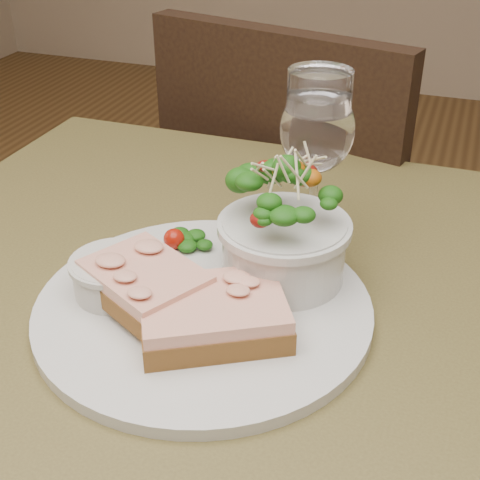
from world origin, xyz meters
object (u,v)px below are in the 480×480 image
(dinner_plate, at_px, (204,308))
(sandwich_back, at_px, (145,283))
(wine_glass, at_px, (317,135))
(cafe_table, at_px, (218,391))
(sandwich_front, at_px, (213,314))
(chair_far, at_px, (311,314))
(salad_bowl, at_px, (285,223))
(ramekin, at_px, (115,274))

(dinner_plate, xyz_separation_m, sandwich_back, (-0.05, -0.02, 0.03))
(dinner_plate, bearing_deg, wine_glass, 69.45)
(cafe_table, bearing_deg, sandwich_front, -72.27)
(chair_far, distance_m, sandwich_back, 0.81)
(dinner_plate, bearing_deg, sandwich_front, -55.52)
(dinner_plate, bearing_deg, salad_bowl, 49.49)
(cafe_table, bearing_deg, wine_glass, 71.81)
(sandwich_back, bearing_deg, salad_bowl, 67.60)
(sandwich_front, relative_size, sandwich_back, 1.15)
(dinner_plate, xyz_separation_m, wine_glass, (0.06, 0.16, 0.12))
(sandwich_front, bearing_deg, wine_glass, 49.75)
(cafe_table, height_order, salad_bowl, salad_bowl)
(cafe_table, distance_m, dinner_plate, 0.11)
(dinner_plate, height_order, sandwich_back, sandwich_back)
(sandwich_back, xyz_separation_m, ramekin, (-0.04, 0.01, -0.00))
(sandwich_back, bearing_deg, dinner_plate, 50.09)
(ramekin, height_order, salad_bowl, salad_bowl)
(sandwich_front, bearing_deg, ramekin, 138.76)
(sandwich_front, xyz_separation_m, wine_glass, (0.04, 0.20, 0.09))
(sandwich_front, bearing_deg, dinner_plate, 95.07)
(chair_far, relative_size, sandwich_back, 6.74)
(salad_bowl, bearing_deg, chair_far, 98.77)
(ramekin, xyz_separation_m, salad_bowl, (0.14, 0.08, 0.04))
(chair_far, height_order, sandwich_front, chair_far)
(dinner_plate, distance_m, salad_bowl, 0.11)
(chair_far, bearing_deg, wine_glass, 115.31)
(wine_glass, bearing_deg, cafe_table, -108.19)
(dinner_plate, bearing_deg, ramekin, -172.18)
(salad_bowl, bearing_deg, cafe_table, -128.47)
(cafe_table, xyz_separation_m, salad_bowl, (0.05, 0.06, 0.17))
(cafe_table, distance_m, salad_bowl, 0.19)
(cafe_table, height_order, dinner_plate, dinner_plate)
(cafe_table, height_order, wine_glass, wine_glass)
(sandwich_front, relative_size, salad_bowl, 1.21)
(cafe_table, bearing_deg, dinner_plate, -142.74)
(cafe_table, xyz_separation_m, chair_far, (-0.04, 0.62, -0.36))
(dinner_plate, height_order, ramekin, ramekin)
(chair_far, relative_size, wine_glass, 5.14)
(chair_far, bearing_deg, sandwich_back, 102.62)
(dinner_plate, distance_m, sandwich_back, 0.06)
(dinner_plate, xyz_separation_m, ramekin, (-0.08, -0.01, 0.03))
(dinner_plate, height_order, sandwich_front, sandwich_front)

